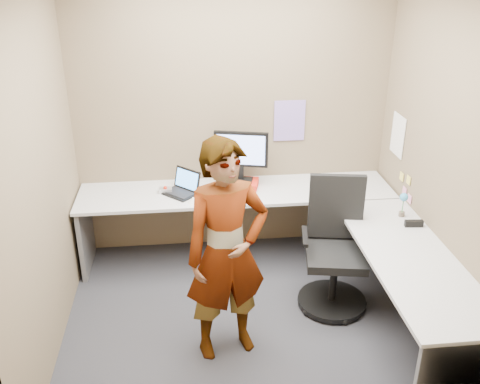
{
  "coord_description": "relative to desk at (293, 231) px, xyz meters",
  "views": [
    {
      "loc": [
        -0.47,
        -3.59,
        2.84
      ],
      "look_at": [
        -0.04,
        0.25,
        1.05
      ],
      "focal_mm": 40.0,
      "sensor_mm": 36.0,
      "label": 1
    }
  ],
  "objects": [
    {
      "name": "origami",
      "position": [
        -0.85,
        0.36,
        0.17
      ],
      "size": [
        0.1,
        0.1,
        0.06
      ],
      "primitive_type": "cone",
      "color": "white",
      "rests_on": "desk"
    },
    {
      "name": "person",
      "position": [
        -0.64,
        -0.71,
        0.26
      ],
      "size": [
        0.71,
        0.56,
        1.7
      ],
      "primitive_type": "imported",
      "rotation": [
        0.0,
        0.0,
        0.27
      ],
      "color": "#999399",
      "rests_on": "ground"
    },
    {
      "name": "wall_right",
      "position": [
        1.06,
        -0.39,
        0.76
      ],
      "size": [
        0.0,
        2.7,
        2.7
      ],
      "primitive_type": "plane",
      "rotation": [
        1.57,
        0.0,
        -1.57
      ],
      "color": "brown",
      "rests_on": "ground"
    },
    {
      "name": "calendar_purple",
      "position": [
        0.11,
        0.9,
        0.71
      ],
      "size": [
        0.3,
        0.01,
        0.4
      ],
      "primitive_type": "cube",
      "color": "#846BB7",
      "rests_on": "wall_back"
    },
    {
      "name": "desk",
      "position": [
        0.0,
        0.0,
        0.0
      ],
      "size": [
        2.98,
        2.58,
        0.73
      ],
      "color": "#B0B0B0",
      "rests_on": "ground"
    },
    {
      "name": "stapler",
      "position": [
        0.94,
        -0.28,
        0.17
      ],
      "size": [
        0.15,
        0.05,
        0.05
      ],
      "primitive_type": "cube",
      "rotation": [
        0.0,
        0.0,
        -0.09
      ],
      "color": "black",
      "rests_on": "desk"
    },
    {
      "name": "calendar_white",
      "position": [
        1.05,
        0.51,
        0.66
      ],
      "size": [
        0.01,
        0.28,
        0.38
      ],
      "primitive_type": "cube",
      "color": "white",
      "rests_on": "wall_right"
    },
    {
      "name": "sticky_note_c",
      "position": [
        1.05,
        0.09,
        0.21
      ],
      "size": [
        0.01,
        0.07,
        0.07
      ],
      "primitive_type": "cube",
      "color": "pink",
      "rests_on": "wall_right"
    },
    {
      "name": "ground",
      "position": [
        -0.44,
        -0.39,
        -0.59
      ],
      "size": [
        3.0,
        3.0,
        0.0
      ],
      "primitive_type": "plane",
      "color": "#26262B",
      "rests_on": "ground"
    },
    {
      "name": "office_chair",
      "position": [
        0.31,
        -0.22,
        -0.14
      ],
      "size": [
        0.61,
        0.59,
        1.11
      ],
      "rotation": [
        0.0,
        0.0,
        -0.18
      ],
      "color": "black",
      "rests_on": "ground"
    },
    {
      "name": "sticky_note_a",
      "position": [
        1.05,
        0.16,
        0.36
      ],
      "size": [
        0.01,
        0.07,
        0.07
      ],
      "primitive_type": "cube",
      "color": "#F2E059",
      "rests_on": "wall_right"
    },
    {
      "name": "laptop",
      "position": [
        -0.94,
        0.59,
        0.2
      ],
      "size": [
        0.39,
        0.39,
        0.21
      ],
      "rotation": [
        0.0,
        0.0,
        -0.78
      ],
      "color": "black",
      "rests_on": "desk"
    },
    {
      "name": "trackball_mouse",
      "position": [
        -1.1,
        0.62,
        0.17
      ],
      "size": [
        0.12,
        0.08,
        0.07
      ],
      "color": "#B7B7BC",
      "rests_on": "desk"
    },
    {
      "name": "paper_ream",
      "position": [
        -0.38,
        0.67,
        0.17
      ],
      "size": [
        0.36,
        0.3,
        0.06
      ],
      "primitive_type": "cube",
      "rotation": [
        0.0,
        0.0,
        -0.24
      ],
      "color": "red",
      "rests_on": "desk"
    },
    {
      "name": "flower",
      "position": [
        0.92,
        -0.09,
        0.28
      ],
      "size": [
        0.07,
        0.07,
        0.22
      ],
      "color": "brown",
      "rests_on": "desk"
    },
    {
      "name": "sticky_note_b",
      "position": [
        1.05,
        0.21,
        0.23
      ],
      "size": [
        0.01,
        0.07,
        0.07
      ],
      "primitive_type": "cube",
      "color": "pink",
      "rests_on": "wall_right"
    },
    {
      "name": "wall_left",
      "position": [
        -1.94,
        -0.39,
        0.76
      ],
      "size": [
        0.0,
        2.7,
        2.7
      ],
      "primitive_type": "plane",
      "rotation": [
        1.57,
        0.0,
        1.57
      ],
      "color": "brown",
      "rests_on": "ground"
    },
    {
      "name": "wall_back",
      "position": [
        -0.44,
        0.91,
        0.76
      ],
      "size": [
        3.0,
        0.0,
        3.0
      ],
      "primitive_type": "plane",
      "rotation": [
        1.57,
        0.0,
        0.0
      ],
      "color": "brown",
      "rests_on": "ground"
    },
    {
      "name": "monitor",
      "position": [
        -0.38,
        0.69,
        0.49
      ],
      "size": [
        0.5,
        0.2,
        0.48
      ],
      "rotation": [
        0.0,
        0.0,
        -0.24
      ],
      "color": "black",
      "rests_on": "paper_ream"
    },
    {
      "name": "sticky_note_d",
      "position": [
        1.05,
        0.31,
        0.33
      ],
      "size": [
        0.01,
        0.07,
        0.07
      ],
      "primitive_type": "cube",
      "color": "#F2E059",
      "rests_on": "wall_right"
    }
  ]
}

